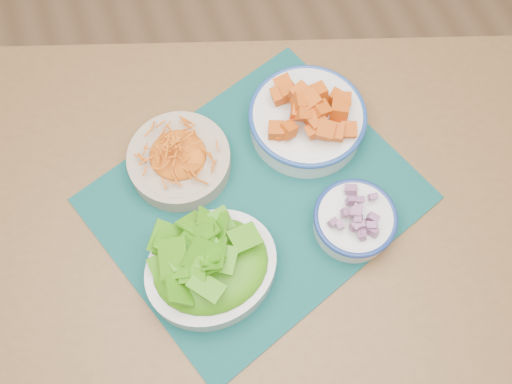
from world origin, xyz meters
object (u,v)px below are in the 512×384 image
placemat (256,199)px  carrot_bowl (179,158)px  table (251,238)px  lettuce_bowl (211,266)px  onion_bowl (355,219)px  squash_bowl (308,116)px

placemat → carrot_bowl: 0.17m
carrot_bowl → placemat: bearing=-44.7°
placemat → table: bearing=-143.1°
placemat → carrot_bowl: bearing=115.4°
lettuce_bowl → carrot_bowl: bearing=77.6°
placemat → onion_bowl: size_ratio=3.14×
table → lettuce_bowl: bearing=-125.1°
carrot_bowl → lettuce_bowl: lettuce_bowl is taller
carrot_bowl → lettuce_bowl: bearing=-92.0°
table → placemat: size_ratio=2.61×
placemat → lettuce_bowl: (-0.12, -0.11, 0.05)m
onion_bowl → carrot_bowl: bearing=139.3°
table → onion_bowl: (0.17, -0.07, 0.14)m
squash_bowl → onion_bowl: size_ratio=1.61×
table → carrot_bowl: size_ratio=7.04×
table → carrot_bowl: bearing=138.5°
table → onion_bowl: 0.23m
table → squash_bowl: bearing=59.3°
lettuce_bowl → table: bearing=26.3°
squash_bowl → table: bearing=-138.9°
placemat → carrot_bowl: (-0.11, 0.11, 0.04)m
table → placemat: placemat is taller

